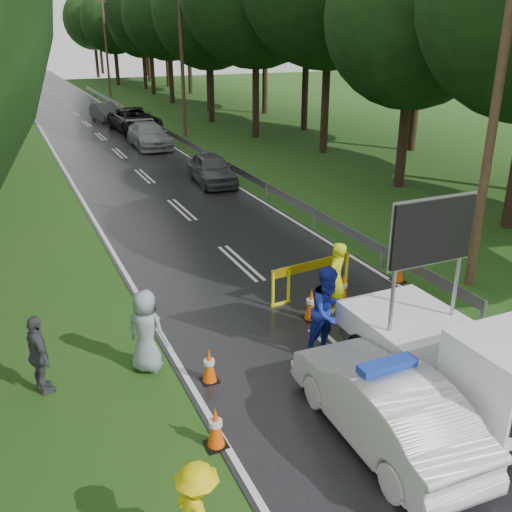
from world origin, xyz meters
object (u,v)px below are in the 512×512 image
barrier (311,270)px  officer (336,279)px  civilian (328,311)px  queue_car_third (135,120)px  police_sedan (383,404)px  queue_car_first (212,169)px  queue_car_second (149,135)px  work_truck (463,359)px  queue_car_fourth (105,112)px

barrier → officer: (0.05, -1.09, 0.17)m
civilian → queue_car_third: bearing=73.8°
police_sedan → civilian: 2.89m
officer → queue_car_first: size_ratio=0.47×
queue_car_second → queue_car_third: 6.02m
work_truck → queue_car_third: (1.59, 33.31, -0.21)m
work_truck → officer: (-0.16, 4.14, -0.06)m
barrier → queue_car_first: bearing=75.0°
work_truck → civilian: (-1.26, 2.64, 0.00)m
barrier → civilian: civilian is taller
officer → queue_car_second: size_ratio=0.38×
work_truck → queue_car_second: bearing=87.4°
officer → queue_car_second: officer is taller
work_truck → officer: work_truck is taller
queue_car_first → work_truck: bearing=-90.3°
barrier → queue_car_third: 28.14m
police_sedan → queue_car_third: (3.44, 33.48, 0.11)m
queue_car_third → queue_car_first: bearing=-94.0°
officer → queue_car_third: size_ratio=0.33×
work_truck → queue_car_fourth: bearing=88.7°
civilian → queue_car_third: size_ratio=0.35×
civilian → barrier: bearing=57.0°
work_truck → queue_car_fourth: work_truck is taller
queue_car_second → queue_car_fourth: queue_car_second is taller
queue_car_fourth → work_truck: bearing=-97.6°
police_sedan → officer: bearing=-109.9°
civilian → queue_car_first: civilian is taller
work_truck → queue_car_first: bearing=84.7°
officer → queue_car_third: bearing=-126.6°
work_truck → queue_car_fourth: (0.63, 39.31, -0.34)m
barrier → queue_car_third: queue_car_third is taller
work_truck → officer: size_ratio=2.48×
barrier → queue_car_first: queue_car_first is taller
police_sedan → civilian: bearing=-100.3°
police_sedan → officer: size_ratio=2.24×
police_sedan → work_truck: (1.85, 0.17, 0.31)m
queue_car_first → queue_car_fourth: (-0.88, 21.74, -0.02)m
work_truck → queue_car_third: size_ratio=0.81×
queue_car_second → queue_car_fourth: 12.01m
barrier → queue_car_second: size_ratio=0.50×
police_sedan → work_truck: 1.88m
officer → queue_car_fourth: size_ratio=0.46×
officer → queue_car_first: bearing=-130.3°
police_sedan → queue_car_third: bearing=-94.4°
work_truck → queue_car_second: work_truck is taller
officer → queue_car_third: officer is taller
officer → queue_car_first: officer is taller
police_sedan → civilian: size_ratio=2.09×
barrier → queue_car_first: 12.46m
civilian → queue_car_second: civilian is taller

